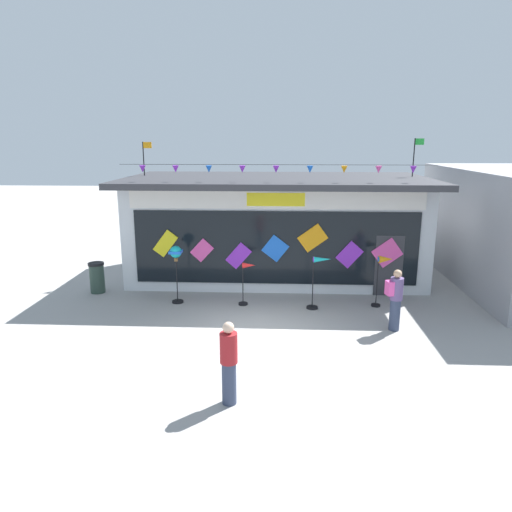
{
  "coord_description": "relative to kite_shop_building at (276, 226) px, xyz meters",
  "views": [
    {
      "loc": [
        0.55,
        -11.63,
        4.99
      ],
      "look_at": [
        -0.18,
        2.87,
        1.4
      ],
      "focal_mm": 33.2,
      "sensor_mm": 36.0,
      "label": 1
    }
  ],
  "objects": [
    {
      "name": "person_mid_plaza",
      "position": [
        3.21,
        -5.28,
        -0.98
      ],
      "size": [
        0.47,
        0.36,
        1.68
      ],
      "rotation": [
        0.0,
        0.0,
        1.8
      ],
      "color": "#333D56",
      "rests_on": "ground_plane"
    },
    {
      "name": "trash_bin",
      "position": [
        -5.93,
        -2.51,
        -1.35
      ],
      "size": [
        0.52,
        0.52,
        1.02
      ],
      "color": "#2D4238",
      "rests_on": "ground_plane"
    },
    {
      "name": "wind_spinner_center_left",
      "position": [
        1.31,
        -3.72,
        -0.81
      ],
      "size": [
        0.71,
        0.35,
        1.63
      ],
      "color": "black",
      "rests_on": "ground_plane"
    },
    {
      "name": "wind_spinner_far_left",
      "position": [
        -3.05,
        -3.39,
        -0.42
      ],
      "size": [
        0.38,
        0.38,
        1.82
      ],
      "color": "black",
      "rests_on": "ground_plane"
    },
    {
      "name": "wind_spinner_left",
      "position": [
        -0.86,
        -3.49,
        -0.97
      ],
      "size": [
        0.53,
        0.29,
        1.36
      ],
      "color": "black",
      "rests_on": "ground_plane"
    },
    {
      "name": "kite_shop_building",
      "position": [
        0.0,
        0.0,
        0.0
      ],
      "size": [
        10.63,
        5.72,
        5.03
      ],
      "color": "silver",
      "rests_on": "ground_plane"
    },
    {
      "name": "person_near_camera",
      "position": [
        -0.81,
        -9.13,
        -1.01
      ],
      "size": [
        0.34,
        0.34,
        1.68
      ],
      "rotation": [
        0.0,
        0.0,
        4.51
      ],
      "color": "#333D56",
      "rests_on": "ground_plane"
    },
    {
      "name": "ground_plane",
      "position": [
        -0.43,
        -5.71,
        -1.87
      ],
      "size": [
        80.0,
        80.0,
        0.0
      ],
      "primitive_type": "plane",
      "color": "#9E9B99"
    },
    {
      "name": "wind_spinner_center_right",
      "position": [
        3.28,
        -3.42,
        -0.64
      ],
      "size": [
        0.59,
        0.29,
        1.61
      ],
      "color": "black",
      "rests_on": "ground_plane"
    }
  ]
}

